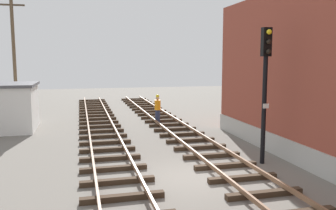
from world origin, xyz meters
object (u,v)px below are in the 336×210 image
at_px(utility_pole_far, 14,56).
at_px(control_hut, 10,107).
at_px(signal_mast, 265,80).
at_px(track_worker_foreground, 158,109).

bearing_deg(utility_pole_far, control_hut, -84.47).
xyz_separation_m(signal_mast, track_worker_foreground, (-2.10, 9.91, -2.43)).
xyz_separation_m(control_hut, utility_pole_far, (-0.54, 5.53, 3.00)).
bearing_deg(signal_mast, control_hut, 138.68).
distance_m(signal_mast, utility_pole_far, 19.12).
xyz_separation_m(utility_pole_far, track_worker_foreground, (9.44, -5.30, -3.46)).
xyz_separation_m(signal_mast, control_hut, (-11.01, 9.68, -1.97)).
bearing_deg(utility_pole_far, signal_mast, -52.80).
distance_m(signal_mast, track_worker_foreground, 10.42).
bearing_deg(utility_pole_far, track_worker_foreground, -29.32).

